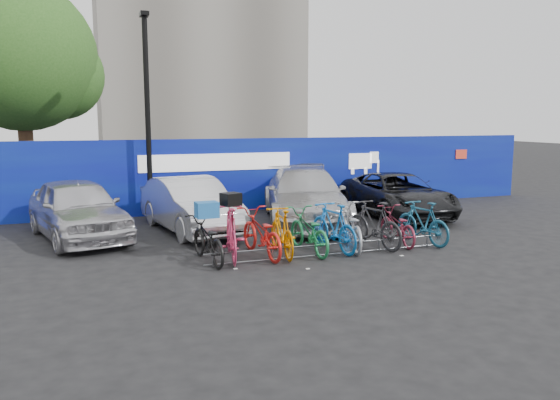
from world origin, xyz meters
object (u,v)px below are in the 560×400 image
bike_2 (261,233)px  bike_7 (374,224)px  bike_6 (350,227)px  bike_9 (423,222)px  tree (28,60)px  bike_5 (333,227)px  car_0 (78,209)px  car_2 (305,196)px  lamppost (148,111)px  bike_3 (282,232)px  bike_1 (231,233)px  car_1 (190,205)px  bike_4 (308,231)px  bike_8 (397,226)px  car_3 (397,195)px  bike_rack (328,249)px  bike_0 (207,240)px

bike_2 → bike_7: (2.81, -0.06, 0.04)m
bike_6 → bike_9: bearing=-171.0°
tree → bike_5: bearing=-55.1°
car_0 → car_2: (6.30, 0.14, 0.02)m
bike_5 → bike_7: (1.07, -0.00, 0.00)m
lamppost → bike_9: bearing=-43.5°
tree → bike_3: (5.83, -10.27, -4.52)m
lamppost → bike_2: 6.40m
bike_1 → bike_9: bearing=-172.1°
car_1 → bike_4: (2.10, -3.32, -0.22)m
tree → bike_9: (9.49, -10.27, -4.54)m
bike_6 → bike_5: bearing=20.6°
bike_7 → tree: bearing=-63.3°
bike_3 → bike_8: size_ratio=1.04×
bike_3 → bike_6: size_ratio=0.91×
car_0 → bike_6: car_0 is taller
bike_1 → bike_6: bearing=-170.5°
tree → bike_6: 13.45m
bike_3 → bike_1: bearing=-0.5°
bike_7 → bike_9: bike_7 is taller
bike_4 → bike_7: size_ratio=1.03×
car_3 → bike_1: (-6.27, -3.48, -0.08)m
bike_5 → bike_6: size_ratio=0.94×
bike_7 → car_1: bearing=-53.3°
tree → car_3: (10.96, -6.69, -4.40)m
bike_rack → bike_4: (-0.28, 0.45, 0.35)m
bike_4 → bike_9: 3.01m
bike_rack → car_0: size_ratio=1.23×
car_1 → tree: bearing=112.0°
car_2 → bike_7: 3.54m
bike_rack → bike_2: size_ratio=2.78×
lamppost → tree: bearing=127.5°
bike_rack → bike_5: (0.34, 0.44, 0.40)m
car_0 → bike_4: bearing=-48.7°
bike_4 → bike_2: bearing=-5.9°
tree → car_2: bearing=-40.7°
bike_7 → bike_8: bearing=175.8°
bike_0 → bike_6: bearing=175.0°
bike_3 → bike_0: bearing=4.2°
lamppost → bike_0: 6.29m
bike_7 → bike_8: 0.69m
bike_rack → car_1: 4.49m
bike_0 → bike_9: bike_9 is taller
bike_1 → bike_5: (2.42, -0.05, -0.03)m
bike_rack → tree: bearing=122.4°
tree → car_3: tree is taller
car_2 → bike_9: size_ratio=3.09×
car_0 → bike_9: (7.98, -3.41, -0.24)m
bike_7 → bike_rack: bearing=5.1°
bike_1 → bike_8: (4.17, 0.04, -0.14)m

